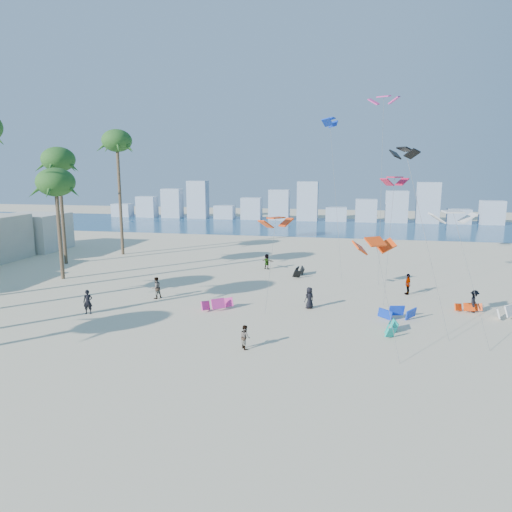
# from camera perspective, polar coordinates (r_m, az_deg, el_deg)

# --- Properties ---
(ground) EXTENTS (220.00, 220.00, 0.00)m
(ground) POSITION_cam_1_polar(r_m,az_deg,el_deg) (24.29, -15.08, -17.37)
(ground) COLOR beige
(ground) RESTS_ON ground
(ocean) EXTENTS (220.00, 220.00, 0.00)m
(ocean) POSITION_cam_1_polar(r_m,az_deg,el_deg) (92.31, 4.90, 3.72)
(ocean) COLOR navy
(ocean) RESTS_ON ground
(kitesurfer_near) EXTENTS (0.80, 0.64, 1.92)m
(kitesurfer_near) POSITION_cam_1_polar(r_m,az_deg,el_deg) (38.86, -19.94, -5.33)
(kitesurfer_near) COLOR black
(kitesurfer_near) RESTS_ON ground
(kitesurfer_mid) EXTENTS (0.90, 0.95, 1.54)m
(kitesurfer_mid) POSITION_cam_1_polar(r_m,az_deg,el_deg) (29.86, -1.35, -9.89)
(kitesurfer_mid) COLOR gray
(kitesurfer_mid) RESTS_ON ground
(kitesurfers_far) EXTENTS (32.30, 15.24, 1.92)m
(kitesurfers_far) POSITION_cam_1_polar(r_m,az_deg,el_deg) (42.31, 9.37, -3.58)
(kitesurfers_far) COLOR black
(kitesurfers_far) RESTS_ON ground
(grounded_kites) EXTENTS (25.24, 19.10, 0.92)m
(grounded_kites) POSITION_cam_1_polar(r_m,az_deg,el_deg) (39.23, 13.48, -5.62)
(grounded_kites) COLOR #E43296
(grounded_kites) RESTS_ON ground
(flying_kites) EXTENTS (26.21, 23.84, 18.55)m
(flying_kites) POSITION_cam_1_polar(r_m,az_deg,el_deg) (39.19, 17.44, 9.34)
(flying_kites) COLOR #FF420D
(flying_kites) RESTS_ON ground
(distant_skyline) EXTENTS (85.00, 3.00, 8.40)m
(distant_skyline) POSITION_cam_1_polar(r_m,az_deg,el_deg) (102.01, 4.88, 6.13)
(distant_skyline) COLOR #9EADBF
(distant_skyline) RESTS_ON ground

